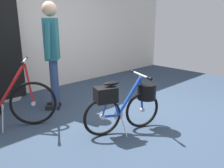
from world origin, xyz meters
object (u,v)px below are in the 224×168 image
at_px(visitor_near_wall, 52,49).
at_px(folding_bike_foreground, 126,102).
at_px(display_bike_left, 5,103).
at_px(floor_banner_stand, 6,56).

bearing_deg(visitor_near_wall, folding_bike_foreground, -79.74).
height_order(display_bike_left, visitor_near_wall, visitor_near_wall).
relative_size(folding_bike_foreground, visitor_near_wall, 0.61).
distance_m(floor_banner_stand, visitor_near_wall, 1.09).
bearing_deg(floor_banner_stand, visitor_near_wall, -68.37).
relative_size(display_bike_left, visitor_near_wall, 0.70).
bearing_deg(display_bike_left, floor_banner_stand, 66.84).
relative_size(floor_banner_stand, folding_bike_foreground, 1.73).
distance_m(floor_banner_stand, display_bike_left, 1.36).
xyz_separation_m(floor_banner_stand, visitor_near_wall, (0.40, -1.00, 0.18)).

